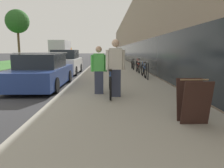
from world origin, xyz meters
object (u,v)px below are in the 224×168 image
(person_rider, at_px, (115,68))
(person_bystander, at_px, (99,70))
(vintage_roadster_curbside, at_px, (66,63))
(moving_truck, at_px, (61,51))
(bike_rack_hoop, at_px, (147,69))
(cruiser_bike_middle, at_px, (138,67))
(sandwich_board_sign, at_px, (193,101))
(tandem_bicycle, at_px, (110,83))
(street_tree_far, at_px, (17,22))
(cruiser_bike_nearest, at_px, (144,70))
(cruiser_bike_farthest, at_px, (133,65))
(parked_sedan_curbside, at_px, (42,72))

(person_rider, distance_m, person_bystander, 0.71)
(vintage_roadster_curbside, relative_size, moving_truck, 0.71)
(bike_rack_hoop, height_order, cruiser_bike_middle, cruiser_bike_middle)
(sandwich_board_sign, bearing_deg, bike_rack_hoop, 87.55)
(tandem_bicycle, bearing_deg, street_tree_far, 118.24)
(bike_rack_hoop, height_order, cruiser_bike_nearest, cruiser_bike_nearest)
(person_rider, relative_size, cruiser_bike_farthest, 1.03)
(sandwich_board_sign, relative_size, street_tree_far, 0.14)
(cruiser_bike_nearest, bearing_deg, street_tree_far, 129.33)
(bike_rack_hoop, xyz_separation_m, cruiser_bike_middle, (0.00, 3.34, -0.11))
(person_rider, height_order, bike_rack_hoop, person_rider)
(person_rider, height_order, sandwich_board_sign, person_rider)
(cruiser_bike_farthest, height_order, street_tree_far, street_tree_far)
(person_rider, distance_m, cruiser_bike_nearest, 5.47)
(cruiser_bike_middle, relative_size, parked_sedan_curbside, 0.40)
(person_rider, relative_size, cruiser_bike_nearest, 1.09)
(sandwich_board_sign, bearing_deg, cruiser_bike_farthest, 88.96)
(person_bystander, distance_m, parked_sedan_curbside, 3.26)
(cruiser_bike_nearest, height_order, sandwich_board_sign, sandwich_board_sign)
(cruiser_bike_farthest, xyz_separation_m, vintage_roadster_curbside, (-4.78, -1.80, 0.25))
(person_rider, height_order, vintage_roadster_curbside, person_rider)
(person_bystander, height_order, parked_sedan_curbside, person_bystander)
(cruiser_bike_middle, xyz_separation_m, vintage_roadster_curbside, (-4.85, 0.57, 0.22))
(tandem_bicycle, relative_size, cruiser_bike_middle, 1.34)
(moving_truck, bearing_deg, cruiser_bike_nearest, -65.90)
(tandem_bicycle, height_order, moving_truck, moving_truck)
(cruiser_bike_farthest, bearing_deg, tandem_bicycle, -101.11)
(cruiser_bike_nearest, height_order, parked_sedan_curbside, parked_sedan_curbside)
(tandem_bicycle, bearing_deg, cruiser_bike_middle, 74.87)
(person_bystander, relative_size, parked_sedan_curbside, 0.34)
(person_rider, distance_m, parked_sedan_curbside, 3.97)
(parked_sedan_curbside, bearing_deg, person_bystander, -39.35)
(tandem_bicycle, height_order, street_tree_far, street_tree_far)
(person_rider, distance_m, street_tree_far, 24.39)
(person_rider, xyz_separation_m, cruiser_bike_middle, (1.77, 7.45, -0.50))
(cruiser_bike_middle, height_order, cruiser_bike_farthest, cruiser_bike_middle)
(sandwich_board_sign, xyz_separation_m, parked_sedan_curbside, (-4.53, 5.14, 0.08))
(parked_sedan_curbside, bearing_deg, cruiser_bike_middle, 45.71)
(cruiser_bike_middle, xyz_separation_m, moving_truck, (-8.49, 16.67, 0.93))
(tandem_bicycle, relative_size, street_tree_far, 0.38)
(cruiser_bike_farthest, bearing_deg, cruiser_bike_nearest, -89.25)
(person_rider, xyz_separation_m, parked_sedan_curbside, (-3.05, 2.51, -0.37))
(cruiser_bike_nearest, distance_m, street_tree_far, 21.24)
(bike_rack_hoop, distance_m, vintage_roadster_curbside, 6.23)
(cruiser_bike_farthest, xyz_separation_m, moving_truck, (-8.43, 14.30, 0.97))
(cruiser_bike_nearest, bearing_deg, person_bystander, -116.12)
(cruiser_bike_farthest, relative_size, street_tree_far, 0.27)
(tandem_bicycle, distance_m, parked_sedan_curbside, 3.63)
(person_rider, xyz_separation_m, vintage_roadster_curbside, (-3.08, 8.02, -0.29))
(cruiser_bike_middle, bearing_deg, vintage_roadster_curbside, 173.28)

